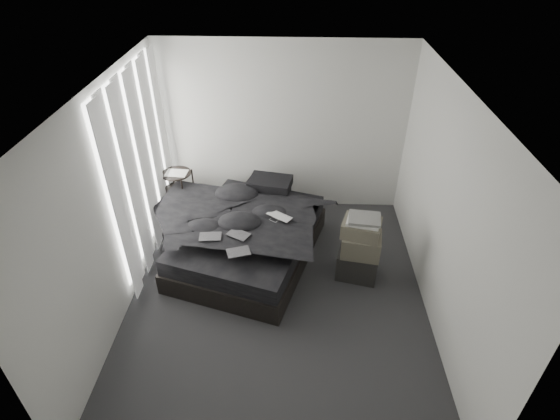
{
  "coord_description": "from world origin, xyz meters",
  "views": [
    {
      "loc": [
        0.19,
        -3.86,
        3.98
      ],
      "look_at": [
        0.0,
        0.8,
        0.75
      ],
      "focal_mm": 28.0,
      "sensor_mm": 36.0,
      "label": 1
    }
  ],
  "objects_px": {
    "bed": "(249,247)",
    "box_lower": "(358,263)",
    "side_stand": "(180,196)",
    "laptop": "(277,213)"
  },
  "relations": [
    {
      "from": "laptop",
      "to": "box_lower",
      "type": "xyz_separation_m",
      "value": [
        1.06,
        -0.26,
        -0.58
      ]
    },
    {
      "from": "bed",
      "to": "box_lower",
      "type": "height_order",
      "value": "box_lower"
    },
    {
      "from": "laptop",
      "to": "side_stand",
      "type": "height_order",
      "value": "side_stand"
    },
    {
      "from": "bed",
      "to": "box_lower",
      "type": "distance_m",
      "value": 1.48
    },
    {
      "from": "bed",
      "to": "side_stand",
      "type": "height_order",
      "value": "side_stand"
    },
    {
      "from": "bed",
      "to": "box_lower",
      "type": "bearing_deg",
      "value": 4.33
    },
    {
      "from": "laptop",
      "to": "box_lower",
      "type": "height_order",
      "value": "laptop"
    },
    {
      "from": "bed",
      "to": "side_stand",
      "type": "bearing_deg",
      "value": 159.7
    },
    {
      "from": "bed",
      "to": "box_lower",
      "type": "relative_size",
      "value": 4.16
    },
    {
      "from": "side_stand",
      "to": "box_lower",
      "type": "distance_m",
      "value": 2.84
    }
  ]
}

